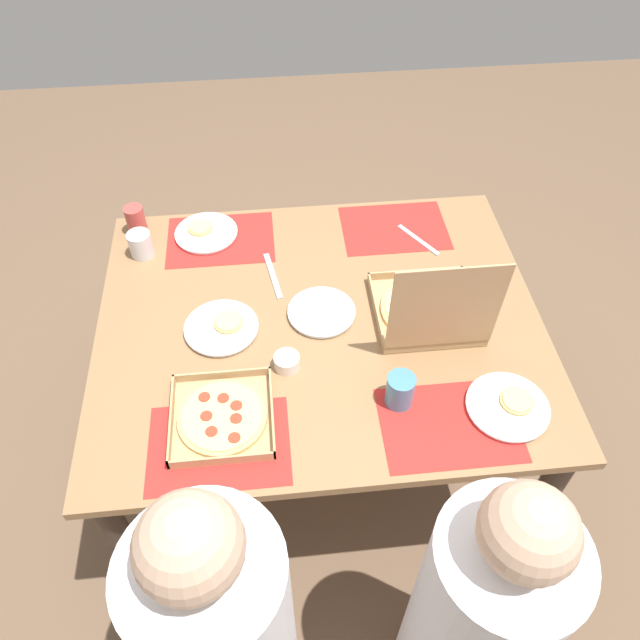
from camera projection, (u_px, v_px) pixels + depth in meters
name	position (u px, v px, depth m)	size (l,w,h in m)	color
ground_plane	(320.00, 447.00, 2.41)	(6.00, 6.00, 0.00)	brown
dining_table	(320.00, 342.00, 1.93)	(1.33, 1.10, 0.75)	#3F3328
placemat_near_left	(394.00, 228.00, 2.13)	(0.36, 0.26, 0.00)	red
placemat_near_right	(221.00, 239.00, 2.09)	(0.36, 0.26, 0.00)	red
placemat_far_left	(449.00, 424.00, 1.61)	(0.36, 0.26, 0.00)	red
placemat_far_right	(219.00, 445.00, 1.57)	(0.36, 0.26, 0.00)	red
pizza_box_edge_far	(222.00, 417.00, 1.61)	(0.27, 0.27, 0.04)	tan
pizza_box_center	(429.00, 309.00, 1.81)	(0.30, 0.32, 0.34)	tan
plate_middle	(322.00, 313.00, 1.86)	(0.21, 0.21, 0.02)	white
plate_near_right	(206.00, 233.00, 2.10)	(0.21, 0.21, 0.03)	white
plate_near_left	(222.00, 327.00, 1.82)	(0.22, 0.22, 0.03)	white
plate_far_right	(508.00, 407.00, 1.63)	(0.22, 0.22, 0.03)	white
cup_dark	(141.00, 244.00, 2.01)	(0.08, 0.08, 0.09)	silver
cup_clear_left	(400.00, 390.00, 1.62)	(0.08, 0.08, 0.10)	teal
cup_red	(136.00, 220.00, 2.08)	(0.06, 0.06, 0.10)	#BF4742
condiment_bowl	(287.00, 362.00, 1.72)	(0.07, 0.07, 0.04)	white
knife_by_near_right	(273.00, 276.00, 1.97)	(0.21, 0.02, 0.01)	#B7B7BC
fork_by_far_left	(418.00, 240.00, 2.09)	(0.19, 0.02, 0.01)	#B7B7BC
diner_left_seat	(474.00, 619.00, 1.52)	(0.32, 0.32, 1.13)	white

